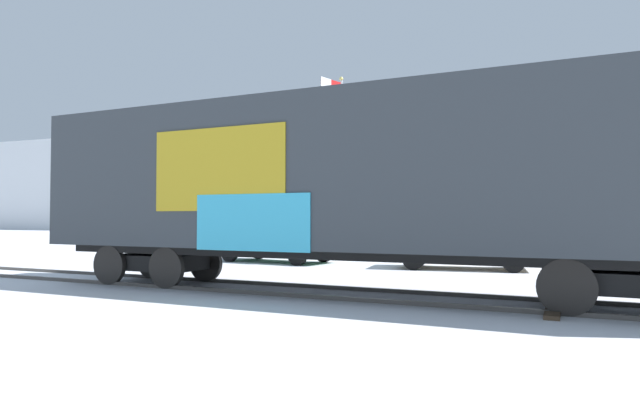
% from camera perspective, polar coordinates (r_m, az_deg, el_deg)
% --- Properties ---
extents(ground_plane, '(260.00, 260.00, 0.00)m').
position_cam_1_polar(ground_plane, '(11.76, -3.94, -9.58)').
color(ground_plane, silver).
extents(track, '(59.98, 5.27, 0.08)m').
position_cam_1_polar(track, '(11.29, 2.08, -9.71)').
color(track, '#4C4742').
rests_on(track, ground_plane).
extents(freight_car, '(14.08, 3.62, 4.22)m').
position_cam_1_polar(freight_car, '(11.14, 2.90, 2.30)').
color(freight_car, '#33383D').
rests_on(freight_car, ground_plane).
extents(flagpole, '(0.57, 1.45, 7.88)m').
position_cam_1_polar(flagpole, '(24.10, 1.83, 6.49)').
color(flagpole, silver).
rests_on(flagpole, ground_plane).
extents(hillside, '(130.44, 37.57, 16.19)m').
position_cam_1_polar(hillside, '(71.23, 17.22, 1.71)').
color(hillside, silver).
rests_on(hillside, ground_plane).
extents(parked_car_green, '(4.57, 2.52, 1.59)m').
position_cam_1_polar(parked_car_green, '(19.52, -4.69, -4.15)').
color(parked_car_green, '#1E5933').
rests_on(parked_car_green, ground_plane).
extents(parked_car_tan, '(4.32, 2.15, 1.59)m').
position_cam_1_polar(parked_car_tan, '(17.39, 14.68, -4.38)').
color(parked_car_tan, '#9E8966').
rests_on(parked_car_tan, ground_plane).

